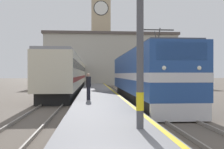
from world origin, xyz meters
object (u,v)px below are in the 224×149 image
Objects in this scene: person_on_platform at (88,86)px; clock_tower at (101,28)px; locomotive_train at (143,76)px; catenary_mast at (143,0)px; passenger_train at (72,74)px.

person_on_platform is 42.98m from clock_tower.
locomotive_train is 4.54m from person_on_platform.
clock_tower reaches higher than locomotive_train.
clock_tower is (0.40, 51.17, 7.92)m from catenary_mast.
locomotive_train is 41.24m from clock_tower.
passenger_train is 20.05× the size of person_on_platform.
locomotive_train is 11.87m from catenary_mast.
clock_tower is (-1.88, 39.82, 10.56)m from locomotive_train.
person_on_platform is at bearing 101.13° from catenary_mast.
passenger_train is 27.77m from catenary_mast.
clock_tower is at bearing 78.68° from passenger_train.
passenger_train is 4.41× the size of catenary_mast.
clock_tower is (4.78, 23.86, 10.40)m from passenger_train.
clock_tower is at bearing 86.81° from person_on_platform.
clock_tower is at bearing 92.70° from locomotive_train.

